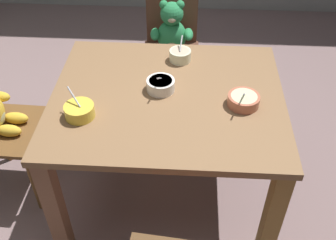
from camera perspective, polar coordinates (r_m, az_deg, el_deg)
ground_plane at (r=2.56m, az=-0.07°, el=-10.23°), size 5.20×5.20×0.04m
dining_table at (r=2.09m, az=-0.08°, el=0.69°), size 1.16×0.98×0.75m
teddy_chair_far_center at (r=2.84m, az=0.53°, el=11.36°), size 0.41×0.44×0.85m
porridge_bowl_yellow_near_left at (r=1.91m, az=-12.47°, el=1.31°), size 0.14×0.14×0.13m
porridge_bowl_cream_far_center at (r=2.25m, az=1.74°, el=9.20°), size 0.12×0.13×0.12m
porridge_bowl_terracotta_near_right at (r=1.97m, az=10.68°, el=2.80°), size 0.15×0.16×0.13m
porridge_bowl_white_center at (r=2.02m, az=-1.06°, el=5.02°), size 0.14×0.15×0.13m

